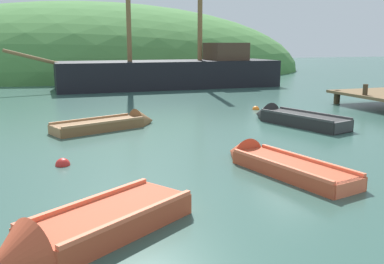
% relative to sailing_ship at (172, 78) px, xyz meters
% --- Properties ---
extents(ground_plane, '(120.00, 120.00, 0.00)m').
position_rel_sailing_ship_xyz_m(ground_plane, '(0.16, -13.82, -0.60)').
color(ground_plane, '#33564C').
extents(shore_hill, '(42.36, 27.52, 13.00)m').
position_rel_sailing_ship_xyz_m(shore_hill, '(-2.96, 16.85, -0.60)').
color(shore_hill, '#477F3D').
rests_on(shore_hill, ground).
extents(sailing_ship, '(16.33, 3.83, 10.70)m').
position_rel_sailing_ship_xyz_m(sailing_ship, '(0.00, 0.00, 0.00)').
color(sailing_ship, black).
rests_on(sailing_ship, ground).
extents(rowboat_center, '(3.24, 2.58, 1.02)m').
position_rel_sailing_ship_xyz_m(rowboat_center, '(-7.46, -20.23, -0.49)').
color(rowboat_center, '#C64C2D').
rests_on(rowboat_center, ground).
extents(rowboat_far, '(1.69, 3.73, 0.89)m').
position_rel_sailing_ship_xyz_m(rowboat_far, '(-3.10, -17.95, -0.52)').
color(rowboat_far, '#C64C2D').
rests_on(rowboat_far, ground).
extents(rowboat_near_dock, '(3.68, 2.16, 0.93)m').
position_rel_sailing_ship_xyz_m(rowboat_near_dock, '(-5.66, -12.08, -0.51)').
color(rowboat_near_dock, brown).
rests_on(rowboat_near_dock, ground).
extents(rowboat_outer_left, '(2.03, 3.94, 0.98)m').
position_rel_sailing_ship_xyz_m(rowboat_outer_left, '(0.25, -13.36, -0.46)').
color(rowboat_outer_left, black).
rests_on(rowboat_outer_left, ground).
extents(buoy_orange, '(0.30, 0.30, 0.30)m').
position_rel_sailing_ship_xyz_m(buoy_orange, '(0.61, -10.07, -0.60)').
color(buoy_orange, orange).
rests_on(buoy_orange, ground).
extents(buoy_red, '(0.34, 0.34, 0.34)m').
position_rel_sailing_ship_xyz_m(buoy_red, '(-7.49, -16.10, -0.60)').
color(buoy_red, red).
rests_on(buoy_red, ground).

